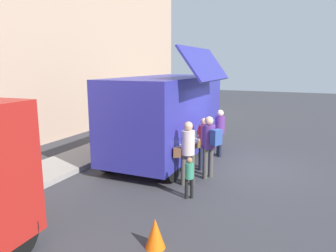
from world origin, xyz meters
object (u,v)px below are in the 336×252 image
(customer_rear_waiting, at_px, (187,148))
(trash_bin, at_px, (152,122))
(child_near_queue, at_px, (189,174))
(customer_mid_with_backpack, at_px, (210,141))
(traffic_cone_orange, at_px, (155,233))
(food_truck_main, at_px, (167,114))
(customer_extra_browsing, at_px, (220,129))
(customer_front_ordering, at_px, (203,139))

(customer_rear_waiting, bearing_deg, trash_bin, 12.10)
(child_near_queue, bearing_deg, customer_rear_waiting, -9.47)
(customer_mid_with_backpack, bearing_deg, traffic_cone_orange, 117.66)
(food_truck_main, distance_m, child_near_queue, 3.54)
(customer_extra_browsing, bearing_deg, food_truck_main, 1.68)
(trash_bin, height_order, child_near_queue, child_near_queue)
(trash_bin, relative_size, customer_mid_with_backpack, 0.55)
(food_truck_main, relative_size, customer_rear_waiting, 3.14)
(customer_front_ordering, relative_size, child_near_queue, 1.57)
(trash_bin, xyz_separation_m, customer_extra_browsing, (-2.61, -3.93, 0.50))
(traffic_cone_orange, bearing_deg, child_near_queue, 4.00)
(customer_front_ordering, bearing_deg, customer_rear_waiting, 126.49)
(trash_bin, bearing_deg, food_truck_main, -146.67)
(customer_mid_with_backpack, bearing_deg, child_near_queue, 114.08)
(traffic_cone_orange, distance_m, customer_mid_with_backpack, 3.83)
(customer_front_ordering, distance_m, child_near_queue, 2.22)
(traffic_cone_orange, height_order, customer_front_ordering, customer_front_ordering)
(customer_rear_waiting, xyz_separation_m, child_near_queue, (-0.79, -0.34, -0.42))
(customer_extra_browsing, xyz_separation_m, child_near_queue, (-3.81, -0.23, -0.37))
(food_truck_main, height_order, traffic_cone_orange, food_truck_main)
(customer_extra_browsing, bearing_deg, customer_mid_with_backpack, 68.80)
(customer_front_ordering, relative_size, customer_rear_waiting, 0.93)
(customer_mid_with_backpack, distance_m, customer_rear_waiting, 0.84)
(customer_front_ordering, xyz_separation_m, customer_mid_with_backpack, (-0.64, -0.37, 0.13))
(food_truck_main, xyz_separation_m, customer_mid_with_backpack, (-1.35, -1.89, -0.44))
(food_truck_main, distance_m, customer_rear_waiting, 2.62)
(customer_extra_browsing, relative_size, child_near_queue, 1.61)
(trash_bin, distance_m, customer_extra_browsing, 4.74)
(customer_front_ordering, bearing_deg, customer_extra_browsing, -55.84)
(customer_mid_with_backpack, relative_size, customer_extra_browsing, 1.08)
(customer_rear_waiting, bearing_deg, customer_extra_browsing, -24.16)
(customer_front_ordering, relative_size, customer_mid_with_backpack, 0.91)
(trash_bin, distance_m, child_near_queue, 7.64)
(food_truck_main, bearing_deg, customer_mid_with_backpack, -125.93)
(customer_rear_waiting, relative_size, customer_extra_browsing, 1.05)
(trash_bin, distance_m, customer_rear_waiting, 6.82)
(trash_bin, distance_m, customer_mid_with_backpack, 6.48)
(customer_front_ordering, height_order, child_near_queue, customer_front_ordering)
(traffic_cone_orange, distance_m, customer_front_ordering, 4.46)
(customer_mid_with_backpack, bearing_deg, customer_rear_waiting, 88.23)
(traffic_cone_orange, xyz_separation_m, child_near_queue, (2.21, 0.15, 0.34))
(food_truck_main, distance_m, customer_mid_with_backpack, 2.36)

